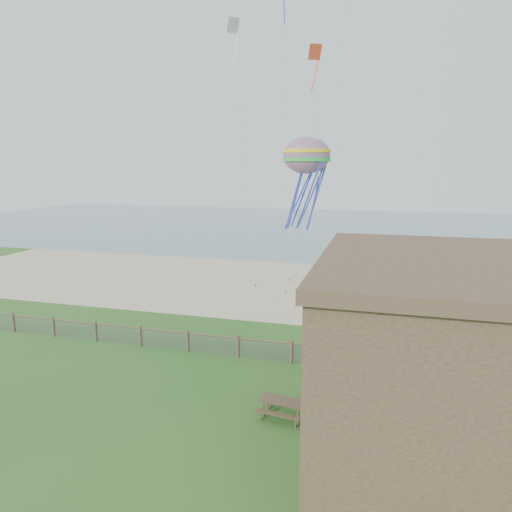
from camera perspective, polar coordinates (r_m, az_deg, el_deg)
name	(u,v)px	position (r m, az deg, el deg)	size (l,w,h in m)	color
ground	(196,412)	(20.84, -7.50, -18.74)	(160.00, 160.00, 0.00)	#24521C
sand_beach	(293,286)	(40.61, 4.60, -3.79)	(72.00, 20.00, 0.02)	tan
ocean	(339,226)	(83.57, 10.29, 3.66)	(160.00, 68.00, 0.02)	slate
chainlink_fence	(238,348)	(25.66, -2.25, -11.38)	(36.20, 0.20, 1.25)	#4F3D2C
motel_deck	(502,391)	(24.52, 28.40, -14.62)	(15.00, 2.00, 0.50)	#4E3F2D
picnic_table	(282,407)	(20.18, 3.30, -18.38)	(1.95, 1.47, 0.82)	#4E3F2D
octopus_kite	(306,181)	(33.64, 6.26, 9.26)	(3.48, 2.46, 7.16)	#F95127
kite_white	(233,39)	(36.64, -2.88, 25.49)	(1.05, 0.70, 2.89)	silver
kite_red	(315,63)	(35.05, 7.36, 22.76)	(1.07, 0.70, 2.61)	#E04827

